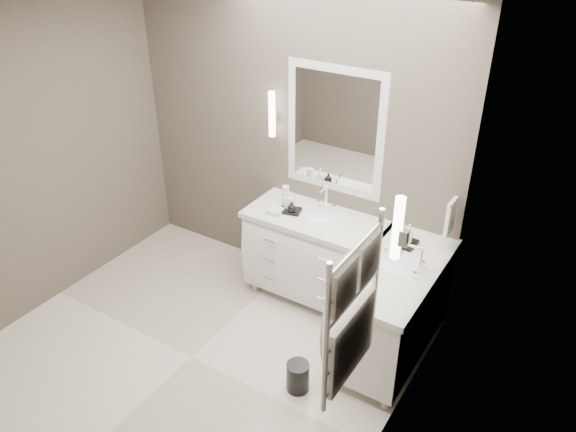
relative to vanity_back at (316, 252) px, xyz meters
The scene contains 20 objects.
floor 1.39m from the vanity_back, 110.17° to the right, with size 3.20×3.00×0.01m, color beige.
ceiling 2.57m from the vanity_back, 110.17° to the right, with size 3.20×3.00×0.01m, color white.
wall_back 1.01m from the vanity_back, 148.11° to the left, with size 3.20×0.01×2.70m, color #534B43.
wall_left 2.54m from the vanity_back, 149.20° to the right, with size 0.01×3.00×2.70m, color #534B43.
wall_right 1.89m from the vanity_back, 46.69° to the right, with size 0.01×3.00×2.70m, color #534B43.
vanity_back is the anchor object (origin of this frame).
vanity_right 0.93m from the vanity_back, 20.38° to the right, with size 0.59×1.24×0.97m.
mirror_back 1.10m from the vanity_back, 90.00° to the left, with size 0.90×0.02×1.10m.
mirror_right 1.62m from the vanity_back, 20.48° to the right, with size 0.02×0.90×1.10m.
sconce_back 1.27m from the vanity_back, 160.98° to the left, with size 0.06×0.06×0.40m.
sconce_right 1.84m from the vanity_back, 43.07° to the right, with size 0.06×0.06×0.40m.
towel_bar_corner 1.26m from the vanity_back, ahead, with size 0.03×0.22×0.30m.
towel_ladder 2.16m from the vanity_back, 55.90° to the right, with size 0.06×0.58×0.90m.
waste_bin 1.20m from the vanity_back, 66.74° to the right, with size 0.17×0.17×0.24m, color black.
amenity_tray_back 0.45m from the vanity_back, 169.97° to the right, with size 0.18×0.13×0.03m, color black.
amenity_tray_right 0.91m from the vanity_back, ahead, with size 0.13×0.17×0.03m, color black.
water_bottle 0.57m from the vanity_back, behind, with size 0.06×0.06×0.18m, color silver.
soap_bottle_a 0.54m from the vanity_back, behind, with size 0.07×0.07×0.15m, color white.
soap_bottle_b 0.49m from the vanity_back, 160.90° to the right, with size 0.07×0.07×0.09m, color black.
soap_bottle_c 0.95m from the vanity_back, ahead, with size 0.06×0.06×0.16m, color white.
Camera 1 is at (2.44, -2.43, 3.26)m, focal length 35.00 mm.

